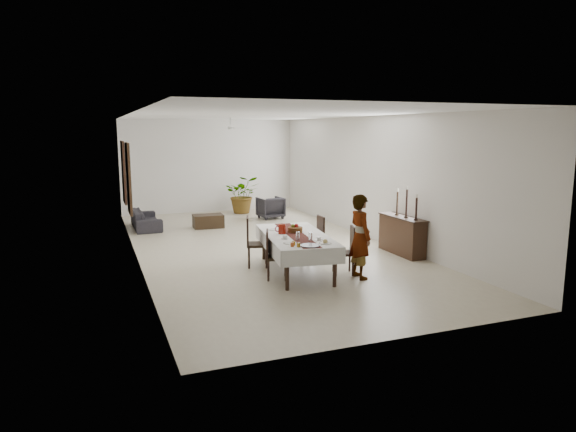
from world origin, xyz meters
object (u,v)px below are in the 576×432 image
(red_pitcher, at_px, (282,229))
(sideboard_body, at_px, (402,236))
(sofa, at_px, (146,219))
(woman, at_px, (360,237))
(dining_table_top, at_px, (296,236))

(red_pitcher, height_order, sideboard_body, red_pitcher)
(red_pitcher, height_order, sofa, red_pitcher)
(woman, height_order, sofa, woman)
(red_pitcher, distance_m, sideboard_body, 3.15)
(sideboard_body, xyz_separation_m, sofa, (-5.22, 5.36, -0.16))
(red_pitcher, xyz_separation_m, woman, (1.23, -1.03, -0.05))
(dining_table_top, relative_size, sideboard_body, 1.71)
(dining_table_top, bearing_deg, sideboard_body, 18.55)
(woman, relative_size, sofa, 0.89)
(dining_table_top, bearing_deg, sofa, 119.53)
(dining_table_top, relative_size, sofa, 1.32)
(red_pitcher, relative_size, woman, 0.12)
(woman, xyz_separation_m, sofa, (-3.36, 6.75, -0.55))
(red_pitcher, relative_size, sideboard_body, 0.14)
(sideboard_body, relative_size, sofa, 0.77)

